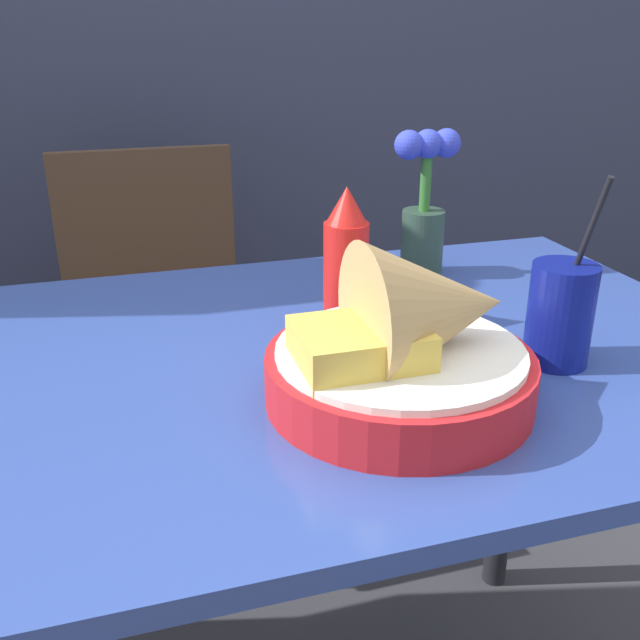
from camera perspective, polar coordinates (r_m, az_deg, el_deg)
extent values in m
cube|color=#334C9E|center=(0.87, -4.44, -3.74)|extent=(1.25, 0.73, 0.02)
cylinder|color=black|center=(1.50, 14.98, -8.89)|extent=(0.05, 0.05, 0.74)
cylinder|color=#473323|center=(1.58, -17.76, -14.42)|extent=(0.03, 0.03, 0.43)
cylinder|color=#473323|center=(1.60, -4.49, -12.78)|extent=(0.03, 0.03, 0.43)
cylinder|color=#473323|center=(1.88, -17.82, -7.95)|extent=(0.03, 0.03, 0.43)
cylinder|color=#473323|center=(1.90, -6.88, -6.67)|extent=(0.03, 0.03, 0.43)
cube|color=#473323|center=(1.62, -12.37, -3.59)|extent=(0.40, 0.40, 0.02)
cube|color=#473323|center=(1.71, -13.58, 5.94)|extent=(0.40, 0.03, 0.44)
cylinder|color=red|center=(0.76, 6.33, -4.59)|extent=(0.29, 0.29, 0.05)
cylinder|color=white|center=(0.75, 6.43, -2.49)|extent=(0.26, 0.26, 0.01)
cone|color=tan|center=(0.75, 9.10, 0.86)|extent=(0.16, 0.16, 0.16)
cube|color=#E5C14C|center=(0.71, 3.23, -2.15)|extent=(0.13, 0.10, 0.04)
cylinder|color=red|center=(0.93, 2.07, 3.56)|extent=(0.06, 0.06, 0.14)
cone|color=red|center=(0.91, 2.15, 9.19)|extent=(0.05, 0.05, 0.05)
cylinder|color=navy|center=(0.88, 18.66, 0.43)|extent=(0.08, 0.08, 0.12)
cylinder|color=black|center=(0.88, 18.58, -0.16)|extent=(0.07, 0.07, 0.10)
cylinder|color=black|center=(0.87, 19.73, 3.87)|extent=(0.01, 0.08, 0.23)
cylinder|color=#2D4738|center=(1.15, 8.17, 6.15)|extent=(0.07, 0.07, 0.10)
cylinder|color=#33722D|center=(1.13, 8.45, 10.96)|extent=(0.02, 0.02, 0.09)
sphere|color=blue|center=(1.12, 8.62, 13.75)|extent=(0.04, 0.04, 0.04)
sphere|color=blue|center=(1.11, 7.12, 13.73)|extent=(0.04, 0.04, 0.04)
sphere|color=blue|center=(1.13, 10.08, 13.77)|extent=(0.04, 0.04, 0.04)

